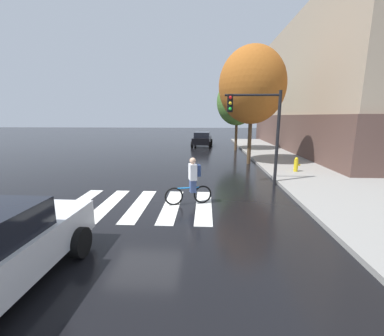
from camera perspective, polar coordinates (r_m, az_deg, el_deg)
ground_plane at (r=9.14m, az=-10.82°, el=-8.33°), size 120.00×120.00×0.00m
crosswalk_stripes at (r=9.17m, az=-11.81°, el=-8.25°), size 5.10×3.32×0.01m
sedan_mid at (r=26.31m, az=2.34°, el=6.64°), size 2.24×4.37×1.47m
cyclist at (r=8.86m, az=-0.04°, el=-3.04°), size 1.66×0.53×1.69m
traffic_light_near at (r=11.67m, az=15.15°, el=10.16°), size 2.47×0.28×4.20m
fire_hydrant at (r=14.67m, az=22.61°, el=0.74°), size 0.33×0.22×0.78m
street_tree_near at (r=16.84m, az=13.52°, el=17.82°), size 4.14×4.14×7.36m
street_tree_mid at (r=23.35m, az=10.26°, el=14.62°), size 3.62×3.62×6.43m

